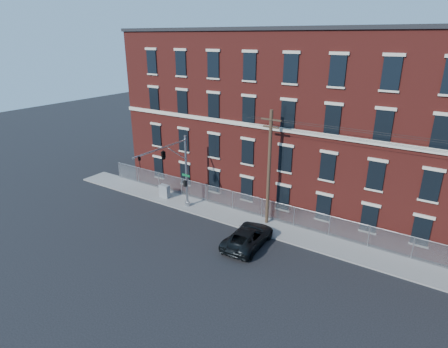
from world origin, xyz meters
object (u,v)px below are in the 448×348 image
utility_pole_near (269,167)px  utility_cabinet (165,191)px  pickup_truck (248,237)px  traffic_signal_mast (169,160)px

utility_pole_near → utility_cabinet: utility_pole_near is taller
utility_pole_near → pickup_truck: size_ratio=1.82×
traffic_signal_mast → utility_pole_near: 8.70m
utility_pole_near → utility_cabinet: (-11.20, -0.79, -4.55)m
utility_pole_near → traffic_signal_mast: bearing=-156.9°
pickup_truck → utility_cabinet: pickup_truck is taller
utility_cabinet → utility_pole_near: bearing=3.6°
utility_pole_near → pickup_truck: bearing=-84.4°
pickup_truck → utility_pole_near: bearing=-87.2°
traffic_signal_mast → pickup_truck: 9.61m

